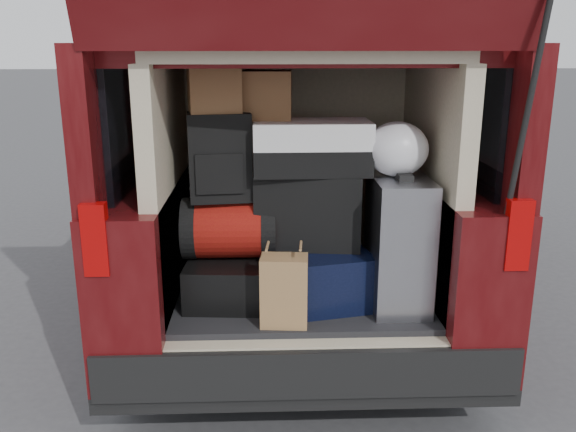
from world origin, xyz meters
The scene contains 14 objects.
ground centered at (0.00, 0.00, 0.00)m, with size 80.00×80.00×0.00m, color #3B3B3E.
minivan centered at (0.00, 1.86, 0.91)m, with size 1.90×5.35×2.77m.
load_floor centered at (0.00, 0.28, 0.28)m, with size 1.24×1.05×0.55m, color black.
black_hardshell centered at (-0.36, 0.18, 0.66)m, with size 0.38×0.53×0.21m, color black.
navy_hardshell centered at (0.03, 0.17, 0.68)m, with size 0.50×0.62×0.27m, color black.
silver_roller centered at (0.45, 0.04, 0.86)m, with size 0.26×0.42×0.63m, color silver.
kraft_bag centered at (-0.10, -0.16, 0.71)m, with size 0.21×0.13×0.32m, color #9B7846.
red_duffel centered at (-0.35, 0.17, 0.91)m, with size 0.45×0.29×0.29m, color maroon.
black_soft_case centered at (0.03, 0.19, 1.00)m, with size 0.50×0.30×0.36m, color black.
backpack centered at (-0.39, 0.16, 1.26)m, with size 0.29×0.18×0.42m, color black.
twotone_duffel centered at (0.04, 0.16, 1.30)m, with size 0.55×0.28×0.25m, color white.
grocery_sack_lower centered at (-0.41, 0.18, 1.57)m, with size 0.23×0.19×0.21m, color brown.
grocery_sack_upper centered at (-0.16, 0.25, 1.54)m, with size 0.23×0.18×0.23m, color brown.
plastic_bag_right centered at (0.44, 0.09, 1.31)m, with size 0.29×0.27×0.25m, color white.
Camera 1 is at (-0.17, -2.68, 1.79)m, focal length 38.00 mm.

